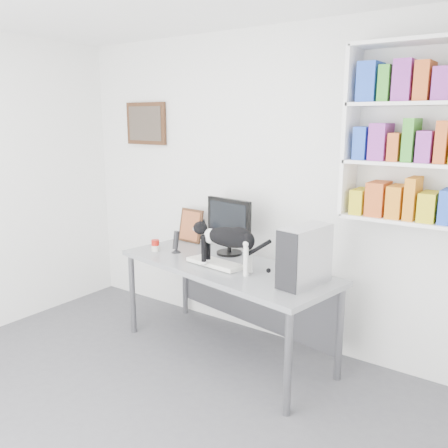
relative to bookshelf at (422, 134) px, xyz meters
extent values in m
cube|color=#56575C|center=(-1.40, -1.85, -1.85)|extent=(4.00, 4.00, 0.01)
cube|color=white|center=(-1.40, 0.15, -0.50)|extent=(4.00, 0.01, 2.70)
cube|color=white|center=(0.00, 0.00, 0.00)|extent=(1.03, 0.28, 1.24)
cube|color=#4E2E19|center=(-2.70, 0.12, 0.05)|extent=(0.52, 0.04, 0.42)
cube|color=gray|center=(-1.34, -0.40, -1.46)|extent=(1.99, 1.04, 0.79)
cube|color=black|center=(-1.49, -0.14, -0.81)|extent=(0.49, 0.28, 0.50)
cube|color=white|center=(-1.39, -0.47, -1.04)|extent=(0.51, 0.24, 0.04)
cube|color=#B6B6BB|center=(-0.61, -0.47, -0.85)|extent=(0.25, 0.45, 0.43)
cylinder|color=black|center=(-1.89, -0.37, -0.96)|extent=(0.10, 0.10, 0.20)
cube|color=#4E2E19|center=(-2.03, 0.00, -0.90)|extent=(0.27, 0.12, 0.33)
cylinder|color=#B2170F|center=(-2.08, -0.45, -1.01)|extent=(0.09, 0.09, 0.10)
camera|label=1|loc=(0.80, -3.41, 0.11)|focal=38.00mm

